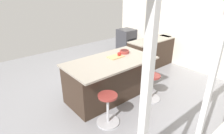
# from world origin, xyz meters

# --- Properties ---
(ground_plane) EXTENTS (7.63, 7.63, 0.00)m
(ground_plane) POSITION_xyz_m (0.00, 0.00, 0.00)
(ground_plane) COLOR gray
(window_panel_rear) EXTENTS (5.87, 0.12, 2.63)m
(window_panel_rear) POSITION_xyz_m (0.00, 2.52, 1.00)
(window_panel_rear) COLOR silver
(window_panel_rear) RESTS_ON ground_plane
(interior_partition_left) EXTENTS (0.12, 5.04, 2.63)m
(interior_partition_left) POSITION_xyz_m (-2.94, 0.00, 1.31)
(interior_partition_left) COLOR silver
(interior_partition_left) RESTS_ON ground_plane
(sink_cabinet) EXTENTS (2.57, 0.60, 1.17)m
(sink_cabinet) POSITION_xyz_m (-2.59, -0.32, 0.45)
(sink_cabinet) COLOR #38281E
(sink_cabinet) RESTS_ON ground_plane
(oven_range) EXTENTS (0.60, 0.61, 0.86)m
(oven_range) POSITION_xyz_m (-2.59, -1.96, 0.43)
(oven_range) COLOR #38383D
(oven_range) RESTS_ON ground_plane
(kitchen_island) EXTENTS (2.01, 1.10, 0.92)m
(kitchen_island) POSITION_xyz_m (0.05, 0.20, 0.46)
(kitchen_island) COLOR #38281E
(kitchen_island) RESTS_ON ground_plane
(stool_by_window) EXTENTS (0.44, 0.44, 0.62)m
(stool_by_window) POSITION_xyz_m (-0.58, 0.93, 0.29)
(stool_by_window) COLOR #B7B7BC
(stool_by_window) RESTS_ON ground_plane
(stool_middle) EXTENTS (0.44, 0.44, 0.62)m
(stool_middle) POSITION_xyz_m (0.68, 0.93, 0.29)
(stool_middle) COLOR #B7B7BC
(stool_middle) RESTS_ON ground_plane
(cutting_board) EXTENTS (0.36, 0.24, 0.02)m
(cutting_board) POSITION_xyz_m (-0.18, 0.16, 0.93)
(cutting_board) COLOR tan
(cutting_board) RESTS_ON kitchen_island
(apple_red) EXTENTS (0.09, 0.09, 0.09)m
(apple_red) POSITION_xyz_m (-0.27, 0.18, 0.98)
(apple_red) COLOR red
(apple_red) RESTS_ON cutting_board
(fruit_bowl) EXTENTS (0.23, 0.23, 0.07)m
(fruit_bowl) POSITION_xyz_m (-0.52, 0.09, 0.96)
(fruit_bowl) COLOR #993833
(fruit_bowl) RESTS_ON kitchen_island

